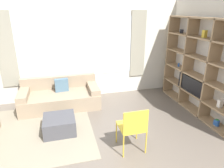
{
  "coord_description": "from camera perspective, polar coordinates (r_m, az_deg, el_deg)",
  "views": [
    {
      "loc": [
        -0.48,
        -2.26,
        2.42
      ],
      "look_at": [
        0.6,
        1.76,
        0.85
      ],
      "focal_mm": 32.0,
      "sensor_mm": 36.0,
      "label": 1
    }
  ],
  "objects": [
    {
      "name": "wall_back",
      "position": [
        5.62,
        -9.92,
        9.44
      ],
      "size": [
        6.98,
        0.11,
        2.7
      ],
      "color": "silver",
      "rests_on": "ground_plane"
    },
    {
      "name": "wall_right",
      "position": [
        5.26,
        26.01,
        6.83
      ],
      "size": [
        0.07,
        4.4,
        2.7
      ],
      "primitive_type": "cube",
      "color": "silver",
      "rests_on": "ground_plane"
    },
    {
      "name": "area_rug",
      "position": [
        4.62,
        -22.73,
        -12.67
      ],
      "size": [
        2.61,
        2.31,
        0.01
      ],
      "primitive_type": "cube",
      "color": "gray",
      "rests_on": "ground_plane"
    },
    {
      "name": "shelving_unit",
      "position": [
        5.23,
        23.97,
        4.28
      ],
      "size": [
        0.34,
        2.56,
        2.25
      ],
      "color": "silver",
      "rests_on": "ground_plane"
    },
    {
      "name": "couch_main",
      "position": [
        5.42,
        -14.54,
        -3.5
      ],
      "size": [
        1.97,
        0.97,
        0.73
      ],
      "color": "gray",
      "rests_on": "ground_plane"
    },
    {
      "name": "ottoman",
      "position": [
        4.36,
        -14.75,
        -11.15
      ],
      "size": [
        0.64,
        0.63,
        0.34
      ],
      "color": "#47474C",
      "rests_on": "ground_plane"
    },
    {
      "name": "folding_chair",
      "position": [
        3.56,
        5.99,
        -11.81
      ],
      "size": [
        0.44,
        0.46,
        0.86
      ],
      "rotation": [
        0.0,
        0.0,
        3.14
      ],
      "color": "gold",
      "rests_on": "ground_plane"
    }
  ]
}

